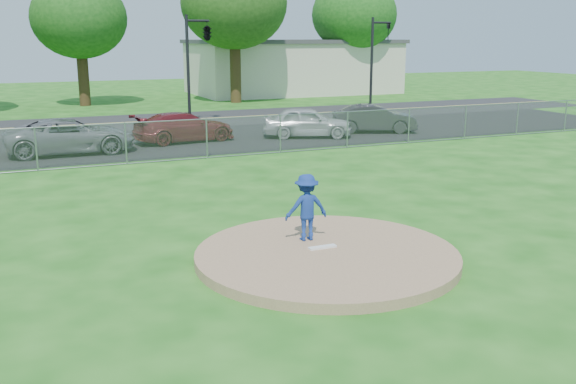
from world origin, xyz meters
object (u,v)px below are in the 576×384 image
traffic_signal_right (375,57)px  parked_car_charcoal (374,118)px  parked_car_pearl (307,122)px  tree_far_right (354,4)px  commercial_building (293,66)px  parked_car_gray (70,136)px  tree_center (78,6)px  traffic_signal_center (205,34)px  parked_car_darkred (184,127)px  pitcher (306,207)px

traffic_signal_right → parked_car_charcoal: bearing=-120.8°
parked_car_pearl → tree_far_right: bearing=-12.2°
commercial_building → parked_car_pearl: commercial_building is taller
commercial_building → parked_car_gray: size_ratio=3.34×
commercial_building → parked_car_charcoal: (-5.66, -22.54, -1.49)m
parked_car_pearl → tree_center: bearing=44.3°
commercial_building → traffic_signal_center: traffic_signal_center is taller
parked_car_gray → parked_car_charcoal: bearing=-88.5°
parked_car_gray → tree_center: bearing=-7.6°
parked_car_gray → parked_car_pearl: parked_car_pearl is taller
parked_car_pearl → parked_car_gray: bearing=112.6°
traffic_signal_center → parked_car_gray: 10.94m
parked_car_darkred → parked_car_pearl: (5.51, -0.94, 0.04)m
traffic_signal_center → pitcher: traffic_signal_center is taller
traffic_signal_right → parked_car_darkred: size_ratio=1.26×
parked_car_darkred → parked_car_pearl: size_ratio=1.10×
tree_center → parked_car_charcoal: tree_center is taller
tree_far_right → parked_car_pearl: (-13.26, -19.69, -6.36)m
parked_car_gray → parked_car_charcoal: size_ratio=1.22×
tree_far_right → traffic_signal_center: bearing=-141.0°
commercial_building → tree_center: bearing=-166.8°
parked_car_gray → parked_car_darkred: (4.84, 1.09, -0.04)m
traffic_signal_center → parked_car_darkred: (-2.74, -5.75, -3.96)m
traffic_signal_right → parked_car_darkred: bearing=-156.1°
tree_far_right → parked_car_charcoal: bearing=-116.3°
traffic_signal_center → commercial_building: bearing=53.1°
tree_far_right → parked_car_gray: size_ratio=2.19×
pitcher → parked_car_darkred: 15.44m
pitcher → parked_car_gray: size_ratio=0.29×
commercial_building → parked_car_pearl: bearing=-112.2°
commercial_building → traffic_signal_right: 16.14m
tree_far_right → parked_car_charcoal: (-9.66, -19.54, -6.39)m
tree_far_right → traffic_signal_right: tree_far_right is taller
traffic_signal_center → pitcher: 21.83m
traffic_signal_center → parked_car_charcoal: (6.37, -6.54, -3.94)m
commercial_building → traffic_signal_center: bearing=-126.9°
commercial_building → traffic_signal_right: bearing=-96.3°
commercial_building → pitcher: size_ratio=11.37×
pitcher → commercial_building: bearing=-108.2°
parked_car_gray → traffic_signal_center: bearing=-47.6°
commercial_building → parked_car_gray: 30.14m
parked_car_darkred → parked_car_charcoal: bearing=-102.7°
tree_far_right → parked_car_pearl: tree_far_right is taller
traffic_signal_right → pitcher: size_ratio=3.88×
tree_far_right → pitcher: size_ratio=7.45×
traffic_signal_center → parked_car_pearl: bearing=-67.5°
tree_center → pitcher: tree_center is taller
traffic_signal_center → traffic_signal_right: 10.34m
parked_car_gray → parked_car_charcoal: (13.95, 0.30, -0.02)m
traffic_signal_center → tree_center: bearing=112.5°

